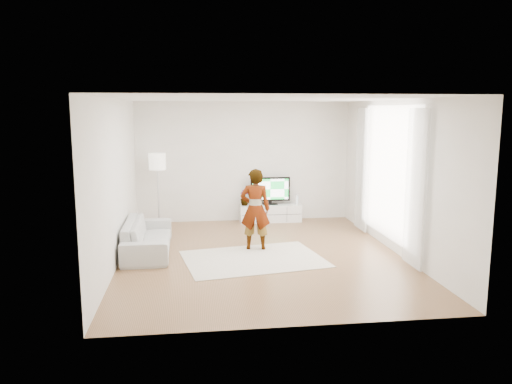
{
  "coord_description": "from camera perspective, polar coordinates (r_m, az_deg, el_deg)",
  "views": [
    {
      "loc": [
        -1.21,
        -8.64,
        2.63
      ],
      "look_at": [
        -0.05,
        0.4,
        1.11
      ],
      "focal_mm": 35.0,
      "sensor_mm": 36.0,
      "label": 1
    }
  ],
  "objects": [
    {
      "name": "player",
      "position": [
        9.35,
        -0.09,
        -1.97
      ],
      "size": [
        0.6,
        0.44,
        1.53
      ],
      "primitive_type": "imported",
      "rotation": [
        0.0,
        0.0,
        3.01
      ],
      "color": "#334772",
      "rests_on": "rug"
    },
    {
      "name": "rug",
      "position": [
        8.91,
        -0.3,
        -7.66
      ],
      "size": [
        2.65,
        2.1,
        0.01
      ],
      "primitive_type": "cube",
      "rotation": [
        0.0,
        0.0,
        0.17
      ],
      "color": "beige",
      "rests_on": "floor"
    },
    {
      "name": "floor",
      "position": [
        9.11,
        0.61,
        -7.32
      ],
      "size": [
        6.0,
        6.0,
        0.0
      ],
      "primitive_type": "plane",
      "color": "#8F6140",
      "rests_on": "ground"
    },
    {
      "name": "wall_left",
      "position": [
        8.82,
        -15.68,
        1.09
      ],
      "size": [
        0.02,
        6.0,
        2.8
      ],
      "primitive_type": "cube",
      "color": "white",
      "rests_on": "floor"
    },
    {
      "name": "floor_lamp",
      "position": [
        11.24,
        -11.21,
        3.07
      ],
      "size": [
        0.37,
        0.37,
        1.67
      ],
      "color": "silver",
      "rests_on": "floor"
    },
    {
      "name": "media_console",
      "position": [
        11.79,
        1.65,
        -2.42
      ],
      "size": [
        1.44,
        0.41,
        0.41
      ],
      "color": "white",
      "rests_on": "floor"
    },
    {
      "name": "curtain_near",
      "position": [
        8.54,
        17.76,
        0.4
      ],
      "size": [
        0.04,
        0.7,
        2.6
      ],
      "primitive_type": "cube",
      "color": "white",
      "rests_on": "floor"
    },
    {
      "name": "wall_back",
      "position": [
        11.76,
        -1.39,
        3.45
      ],
      "size": [
        5.0,
        0.02,
        2.8
      ],
      "primitive_type": "cube",
      "color": "white",
      "rests_on": "floor"
    },
    {
      "name": "ceiling",
      "position": [
        8.72,
        0.65,
        10.58
      ],
      "size": [
        6.0,
        6.0,
        0.0
      ],
      "primitive_type": "plane",
      "color": "white",
      "rests_on": "wall_back"
    },
    {
      "name": "wall_front",
      "position": [
        5.89,
        4.67,
        -2.6
      ],
      "size": [
        5.0,
        0.02,
        2.8
      ],
      "primitive_type": "cube",
      "color": "white",
      "rests_on": "floor"
    },
    {
      "name": "television",
      "position": [
        11.72,
        1.64,
        0.26
      ],
      "size": [
        0.93,
        0.18,
        0.65
      ],
      "color": "black",
      "rests_on": "media_console"
    },
    {
      "name": "game_console",
      "position": [
        11.85,
        4.67,
        -0.83
      ],
      "size": [
        0.08,
        0.17,
        0.23
      ],
      "rotation": [
        0.0,
        0.0,
        -0.15
      ],
      "color": "white",
      "rests_on": "media_console"
    },
    {
      "name": "wall_right",
      "position": [
        9.48,
        15.78,
        1.65
      ],
      "size": [
        0.02,
        6.0,
        2.8
      ],
      "primitive_type": "cube",
      "color": "white",
      "rests_on": "floor"
    },
    {
      "name": "curtain_far",
      "position": [
        10.93,
        12.02,
        2.53
      ],
      "size": [
        0.04,
        0.7,
        2.6
      ],
      "primitive_type": "cube",
      "color": "white",
      "rests_on": "floor"
    },
    {
      "name": "window",
      "position": [
        9.74,
        15.0,
        2.18
      ],
      "size": [
        0.01,
        2.6,
        2.5
      ],
      "primitive_type": "cube",
      "color": "white",
      "rests_on": "wall_right"
    },
    {
      "name": "potted_plant",
      "position": [
        11.64,
        -1.32,
        -0.64
      ],
      "size": [
        0.27,
        0.27,
        0.37
      ],
      "primitive_type": "imported",
      "rotation": [
        0.0,
        0.0,
        -0.37
      ],
      "color": "#3F7238",
      "rests_on": "media_console"
    },
    {
      "name": "sofa",
      "position": [
        9.48,
        -12.27,
        -4.98
      ],
      "size": [
        0.83,
        2.07,
        0.6
      ],
      "primitive_type": "imported",
      "rotation": [
        0.0,
        0.0,
        1.58
      ],
      "color": "beige",
      "rests_on": "floor"
    }
  ]
}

